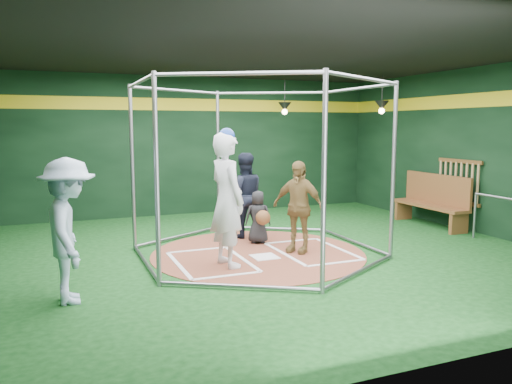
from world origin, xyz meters
name	(u,v)px	position (x,y,z in m)	size (l,w,h in m)	color
room_shell	(258,155)	(0.00, 0.01, 1.75)	(10.10, 9.10, 3.53)	#0C340F
clay_disc	(258,253)	(0.00, 0.00, 0.01)	(3.80, 3.80, 0.01)	brown
home_plate	(265,257)	(0.00, -0.30, 0.02)	(0.43, 0.43, 0.01)	white
batter_box_left	(211,262)	(-0.95, -0.25, 0.02)	(1.17, 1.77, 0.01)	white
batter_box_right	(312,251)	(0.95, -0.25, 0.02)	(1.17, 1.77, 0.01)	white
batting_cage	(258,170)	(0.00, 0.00, 1.50)	(4.05, 4.67, 3.00)	gray
bat_rack	(458,182)	(4.93, 0.40, 1.05)	(0.07, 1.25, 0.98)	brown
pendant_lamp_near	(285,107)	(2.20, 3.60, 2.74)	(0.34, 0.34, 0.90)	black
pendant_lamp_far	(382,106)	(4.00, 2.00, 2.74)	(0.34, 0.34, 0.90)	black
batter_figure	(227,199)	(-0.76, -0.54, 1.11)	(0.65, 0.87, 2.22)	silver
visitor_leopard	(298,207)	(0.70, -0.17, 0.83)	(0.96, 0.40, 1.64)	#A18145
catcher_figure	(259,217)	(0.30, 0.70, 0.53)	(0.58, 0.63, 1.02)	black
umpire	(244,195)	(0.23, 1.32, 0.87)	(0.84, 0.65, 1.72)	black
bystander_blue	(69,231)	(-3.16, -1.35, 0.94)	(1.21, 0.70, 1.87)	#A6C1DC
dugout_bench	(433,200)	(4.64, 0.84, 0.60)	(0.47, 2.03, 1.18)	brown
steel_railing	(496,212)	(4.55, -0.99, 0.62)	(0.05, 1.08, 0.94)	gray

